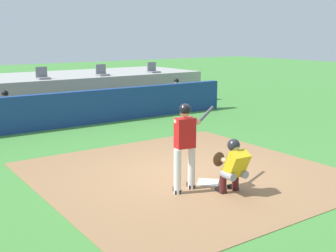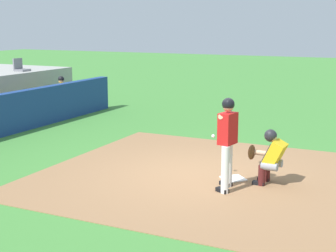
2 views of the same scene
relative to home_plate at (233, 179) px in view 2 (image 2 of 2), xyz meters
name	(u,v)px [view 2 (image 2 of 2)]	position (x,y,z in m)	size (l,w,h in m)	color
ground_plane	(198,175)	(0.00, 0.80, -0.02)	(80.00, 80.00, 0.00)	#428438
dirt_infield	(198,174)	(0.00, 0.80, -0.02)	(6.40, 6.40, 0.01)	#936B47
home_plate	(233,179)	(0.00, 0.00, 0.00)	(0.44, 0.44, 0.02)	white
batter_at_plate	(227,138)	(-0.67, -0.08, 1.01)	(1.40, 0.63, 1.80)	silver
catcher_crouched	(269,155)	(0.00, -0.73, 0.59)	(0.50, 1.54, 1.13)	gray
dugout_player_2	(65,93)	(5.16, 8.14, 0.65)	(0.49, 0.70, 1.30)	#939399
stadium_seat_4	(20,68)	(5.20, 10.18, 1.51)	(0.46, 0.46, 0.48)	slate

